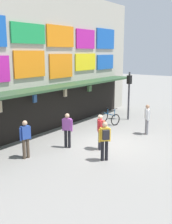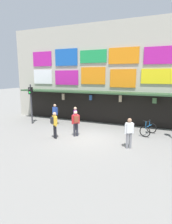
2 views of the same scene
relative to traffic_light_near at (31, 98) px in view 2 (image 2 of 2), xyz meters
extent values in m
plane|color=gray|center=(5.62, -1.45, -2.14)|extent=(80.00, 80.00, 0.00)
cube|color=#B2AD9E|center=(5.62, 3.15, 1.86)|extent=(18.00, 1.20, 8.00)
cube|color=#2D4C2D|center=(5.62, 1.85, 0.46)|extent=(15.30, 1.40, 0.12)
cube|color=#B71E93|center=(-0.53, 2.50, 3.22)|extent=(1.94, 0.08, 1.27)
cube|color=blue|center=(1.93, 2.50, 3.28)|extent=(2.11, 0.08, 1.40)
cube|color=green|center=(4.39, 2.50, 3.27)|extent=(2.26, 0.08, 1.00)
cube|color=orange|center=(6.85, 2.50, 3.23)|extent=(2.31, 0.08, 1.20)
cube|color=#B71E93|center=(9.31, 2.50, 3.17)|extent=(1.97, 0.08, 1.21)
cube|color=white|center=(-0.53, 2.50, 1.65)|extent=(1.94, 0.08, 1.26)
cube|color=#B71E93|center=(1.93, 2.50, 1.58)|extent=(2.24, 0.08, 1.23)
cube|color=orange|center=(4.39, 2.50, 1.74)|extent=(2.10, 0.08, 1.37)
cube|color=orange|center=(6.85, 2.50, 1.54)|extent=(2.00, 0.08, 1.39)
cube|color=yellow|center=(9.31, 2.50, 1.71)|extent=(2.19, 0.08, 1.08)
cylinder|color=black|center=(1.90, 1.90, 0.31)|extent=(0.02, 0.02, 0.18)
cube|color=tan|center=(1.90, 1.90, -0.03)|extent=(0.21, 0.13, 0.52)
cylinder|color=black|center=(4.32, 2.18, 0.29)|extent=(0.02, 0.02, 0.23)
cube|color=#2D5693|center=(4.32, 2.18, -0.03)|extent=(0.21, 0.12, 0.40)
cylinder|color=black|center=(6.78, 2.18, 0.33)|extent=(0.02, 0.02, 0.15)
cube|color=tan|center=(6.78, 2.18, 0.00)|extent=(0.22, 0.13, 0.50)
cylinder|color=black|center=(9.28, 2.17, 0.28)|extent=(0.02, 0.02, 0.23)
cube|color=#477042|center=(9.28, 2.17, -0.03)|extent=(0.29, 0.17, 0.39)
cube|color=black|center=(5.62, 2.53, -0.89)|extent=(15.30, 0.04, 2.50)
cylinder|color=#38383D|center=(0.00, 0.01, -0.54)|extent=(0.12, 0.12, 3.20)
cube|color=black|center=(0.00, 0.01, 0.56)|extent=(0.29, 0.25, 0.56)
sphere|color=black|center=(0.00, -0.12, 0.69)|extent=(0.15, 0.15, 0.15)
sphere|color=#19DB3D|center=(0.00, -0.12, 0.43)|extent=(0.15, 0.15, 0.15)
torus|color=black|center=(8.94, -0.06, -1.78)|extent=(0.71, 0.27, 0.72)
torus|color=black|center=(9.26, 1.00, -1.78)|extent=(0.71, 0.27, 0.72)
cylinder|color=#1E66A8|center=(9.10, 0.47, -1.53)|extent=(0.34, 0.96, 0.05)
cylinder|color=#1E66A8|center=(9.15, 0.63, -1.36)|extent=(0.04, 0.04, 0.35)
cube|color=black|center=(9.15, 0.63, -1.17)|extent=(0.15, 0.22, 0.06)
cylinder|color=#1E66A8|center=(8.96, 0.02, -1.36)|extent=(0.04, 0.04, 0.50)
cylinder|color=black|center=(8.96, 0.02, -1.11)|extent=(0.43, 0.16, 0.04)
cylinder|color=brown|center=(2.07, 0.36, -1.70)|extent=(0.14, 0.14, 0.88)
cylinder|color=brown|center=(1.90, 0.40, -1.70)|extent=(0.14, 0.14, 0.88)
cube|color=#28479E|center=(1.98, 0.38, -0.98)|extent=(0.40, 0.30, 0.56)
sphere|color=tan|center=(1.98, 0.38, -0.57)|extent=(0.22, 0.22, 0.22)
cylinder|color=#28479E|center=(2.20, 0.33, -1.03)|extent=(0.09, 0.09, 0.56)
cylinder|color=#28479E|center=(1.77, 0.43, -1.03)|extent=(0.09, 0.09, 0.56)
cube|color=#232328|center=(2.02, 0.53, -0.96)|extent=(0.31, 0.22, 0.40)
cylinder|color=black|center=(4.04, -0.13, -1.70)|extent=(0.14, 0.14, 0.88)
cylinder|color=black|center=(4.10, -0.30, -1.70)|extent=(0.14, 0.14, 0.88)
cube|color=#9E4CA8|center=(4.07, -0.22, -0.98)|extent=(0.33, 0.41, 0.56)
sphere|color=tan|center=(4.07, -0.22, -0.57)|extent=(0.22, 0.22, 0.22)
cylinder|color=#9E4CA8|center=(3.99, -0.01, -1.03)|extent=(0.09, 0.09, 0.56)
cylinder|color=#9E4CA8|center=(4.14, -0.42, -1.03)|extent=(0.09, 0.09, 0.56)
cylinder|color=black|center=(3.68, -2.44, -1.70)|extent=(0.14, 0.14, 0.88)
cylinder|color=black|center=(3.82, -2.55, -1.70)|extent=(0.14, 0.14, 0.88)
cube|color=gold|center=(3.75, -2.49, -0.98)|extent=(0.42, 0.40, 0.56)
sphere|color=tan|center=(3.75, -2.49, -0.57)|extent=(0.22, 0.22, 0.22)
cylinder|color=gold|center=(3.58, -2.35, -1.03)|extent=(0.09, 0.09, 0.56)
cylinder|color=gold|center=(3.92, -2.64, -1.03)|extent=(0.09, 0.09, 0.56)
cube|color=#232328|center=(3.65, -2.62, -0.96)|extent=(0.32, 0.30, 0.40)
cylinder|color=#2D2D38|center=(4.70, -1.66, -1.70)|extent=(0.14, 0.14, 0.88)
cylinder|color=#2D2D38|center=(4.84, -1.55, -1.70)|extent=(0.14, 0.14, 0.88)
cube|color=red|center=(4.77, -1.61, -0.98)|extent=(0.42, 0.40, 0.56)
sphere|color=beige|center=(4.77, -1.61, -0.57)|extent=(0.22, 0.22, 0.22)
cylinder|color=red|center=(4.60, -1.75, -1.03)|extent=(0.09, 0.09, 0.56)
cylinder|color=red|center=(4.94, -1.47, -1.03)|extent=(0.09, 0.09, 0.56)
cube|color=brown|center=(4.87, -1.73, -0.96)|extent=(0.32, 0.30, 0.40)
cylinder|color=gray|center=(8.40, -2.35, -1.70)|extent=(0.14, 0.14, 0.88)
cylinder|color=gray|center=(8.26, -2.45, -1.70)|extent=(0.14, 0.14, 0.88)
cube|color=white|center=(8.33, -2.40, -0.98)|extent=(0.42, 0.39, 0.56)
sphere|color=#A87A5B|center=(8.33, -2.40, -0.57)|extent=(0.22, 0.22, 0.22)
cylinder|color=white|center=(8.51, -2.27, -1.03)|extent=(0.09, 0.09, 0.56)
cylinder|color=white|center=(8.15, -2.52, -1.03)|extent=(0.09, 0.09, 0.56)
camera|label=1|loc=(-5.54, -8.23, 2.38)|focal=43.85mm
camera|label=2|loc=(9.97, -12.29, 1.75)|focal=30.39mm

